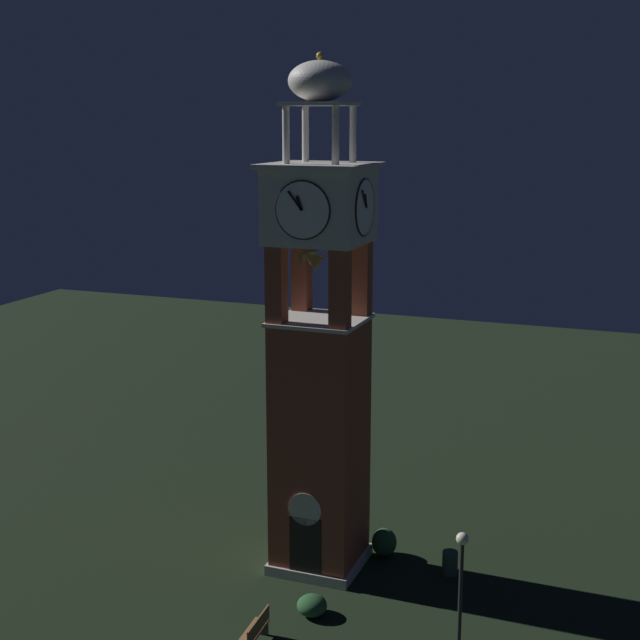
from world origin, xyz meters
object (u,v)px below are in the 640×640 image
at_px(clock_tower, 320,368).
at_px(trash_bin, 450,563).
at_px(lamp_post, 461,568).
at_px(park_bench, 254,632).

xyz_separation_m(clock_tower, trash_bin, (4.29, 0.88, -6.53)).
bearing_deg(clock_tower, lamp_post, -30.94).
height_order(park_bench, trash_bin, park_bench).
distance_m(lamp_post, trash_bin, 4.84).
xyz_separation_m(lamp_post, trash_bin, (-1.23, 4.19, -2.09)).
height_order(clock_tower, park_bench, clock_tower).
height_order(park_bench, lamp_post, lamp_post).
height_order(clock_tower, lamp_post, clock_tower).
distance_m(clock_tower, park_bench, 8.41).
relative_size(clock_tower, park_bench, 10.37).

